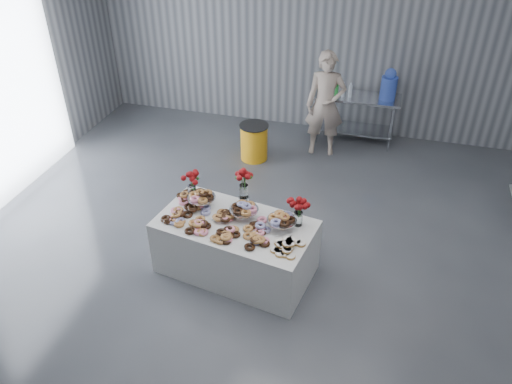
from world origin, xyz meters
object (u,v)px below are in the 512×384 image
water_jug (389,85)px  person (325,104)px  prep_table (356,110)px  trash_barrel (254,142)px  display_table (236,247)px

water_jug → person: (-1.00, -0.57, -0.23)m
prep_table → trash_barrel: prep_table is taller
display_table → water_jug: 4.30m
display_table → prep_table: bearing=74.9°
display_table → water_jug: bearing=68.4°
trash_barrel → person: bearing=26.7°
prep_table → water_jug: size_ratio=2.71×
display_table → person: person is taller
prep_table → display_table: bearing=-105.1°
person → trash_barrel: size_ratio=2.83×
display_table → trash_barrel: size_ratio=2.94×
display_table → prep_table: (1.06, 3.93, 0.24)m
water_jug → person: size_ratio=0.30×
prep_table → person: (-0.50, -0.57, 0.30)m
prep_table → person: size_ratio=0.82×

